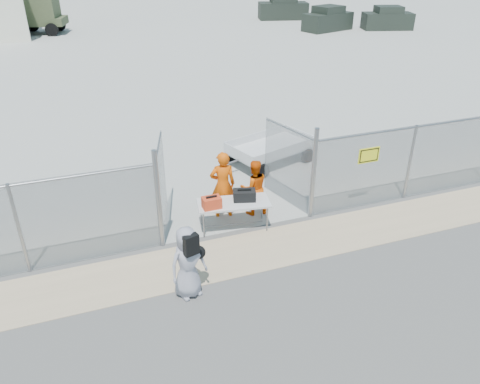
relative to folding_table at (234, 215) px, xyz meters
name	(u,v)px	position (x,y,z in m)	size (l,w,h in m)	color
ground	(271,276)	(0.12, -2.14, -0.38)	(160.00, 160.00, 0.00)	#565656
tarmac_inside	(99,17)	(0.12, 39.86, -0.38)	(160.00, 80.00, 0.01)	#A6A7A0
dirt_strip	(254,251)	(0.12, -1.14, -0.38)	(44.00, 1.60, 0.01)	tan
chain_link_fence	(240,192)	(0.12, -0.14, 0.72)	(40.00, 0.20, 2.20)	gray
folding_table	(234,215)	(0.00, 0.00, 0.00)	(1.80, 0.75, 0.77)	silver
orange_bag	(212,203)	(-0.59, -0.08, 0.52)	(0.45, 0.30, 0.28)	#E5431F
black_duffel	(244,195)	(0.29, 0.01, 0.52)	(0.56, 0.33, 0.27)	black
security_worker_left	(223,185)	(-0.06, 0.69, 0.54)	(0.68, 0.44, 1.85)	#E65407
security_worker_right	(254,187)	(0.76, 0.55, 0.39)	(0.75, 0.58, 1.54)	#E65407
visitor	(188,262)	(-1.71, -2.08, 0.42)	(0.79, 0.51, 1.61)	#9796A3
utility_trailer	(270,150)	(2.48, 3.44, 0.05)	(3.54, 1.83, 0.86)	silver
military_truck	(23,14)	(-6.10, 32.30, 1.10)	(6.23, 2.30, 2.97)	#454F30
parked_vehicle_near	(328,19)	(17.02, 25.65, 0.55)	(4.13, 1.87, 1.87)	#222A22
parked_vehicle_mid	(283,8)	(16.20, 32.60, 0.62)	(4.45, 2.02, 2.02)	#222A22
parked_vehicle_far	(388,18)	(21.93, 24.47, 0.51)	(3.95, 1.79, 1.79)	#222A22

